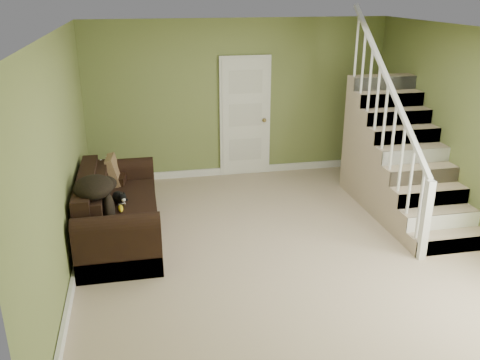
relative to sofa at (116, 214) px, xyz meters
name	(u,v)px	position (x,y,z in m)	size (l,w,h in m)	color
floor	(282,246)	(2.02, -0.66, -0.33)	(5.00, 5.50, 0.01)	tan
ceiling	(289,32)	(2.02, -0.66, 2.27)	(5.00, 5.50, 0.01)	white
wall_back	(239,99)	(2.02, 2.09, 0.97)	(5.00, 0.04, 2.60)	olive
wall_front	(400,266)	(2.02, -3.41, 0.97)	(5.00, 0.04, 2.60)	olive
wall_left	(61,161)	(-0.48, -0.66, 0.97)	(0.04, 5.50, 2.60)	olive
wall_right	(476,136)	(4.52, -0.66, 0.97)	(0.04, 5.50, 2.60)	olive
baseboard_back	(239,170)	(2.02, 2.06, -0.27)	(5.00, 0.04, 0.12)	white
baseboard_left	(77,262)	(-0.45, -0.66, -0.27)	(0.04, 5.50, 0.12)	white
baseboard_right	(459,225)	(4.49, -0.66, -0.27)	(0.04, 5.50, 0.12)	white
door	(245,117)	(2.12, 2.04, 0.67)	(0.86, 0.12, 2.02)	white
staircase	(397,163)	(4.01, 0.30, 0.31)	(1.00, 2.51, 2.82)	tan
sofa	(116,214)	(0.00, 0.00, 0.00)	(0.95, 2.20, 0.87)	black
side_table	(110,192)	(-0.11, 0.86, -0.03)	(0.55, 0.55, 0.81)	black
cat	(119,198)	(0.05, 0.00, 0.22)	(0.26, 0.41, 0.20)	black
banana	(121,208)	(0.07, -0.22, 0.17)	(0.06, 0.21, 0.06)	yellow
throw_pillow	(114,170)	(-0.02, 0.77, 0.33)	(0.10, 0.40, 0.40)	#4E371F
throw_blanket	(94,187)	(-0.19, -0.48, 0.57)	(0.44, 0.58, 0.24)	black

